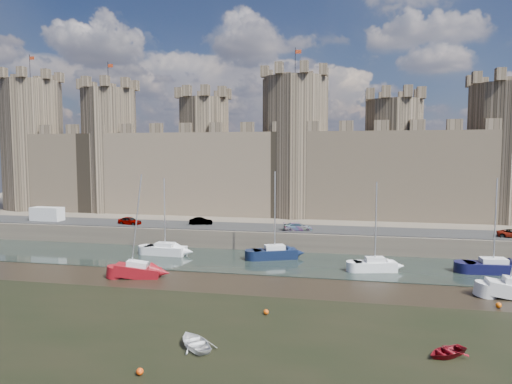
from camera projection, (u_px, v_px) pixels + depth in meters
ground at (183, 342)px, 31.51m from camera, size 160.00×160.00×0.00m
water_channel at (254, 261)px, 54.94m from camera, size 160.00×12.00×0.08m
quay at (291, 213)px, 89.98m from camera, size 160.00×60.00×2.50m
road at (268, 228)px, 64.49m from camera, size 160.00×7.00×0.10m
castle at (279, 161)px, 77.51m from camera, size 108.50×11.00×29.00m
car_0 at (130, 221)px, 67.23m from camera, size 3.78×2.14×1.21m
car_1 at (201, 221)px, 67.07m from camera, size 3.57×1.95×1.12m
car_2 at (298, 227)px, 61.93m from camera, size 4.20×2.52×1.14m
van at (47, 214)px, 70.87m from camera, size 5.06×2.20×2.17m
sailboat_0 at (165, 249)px, 58.34m from camera, size 5.33×2.22×9.85m
sailboat_1 at (275, 253)px, 56.09m from camera, size 5.76×3.97×10.76m
sailboat_2 at (375, 265)px, 50.22m from camera, size 4.86×2.78×9.86m
sailboat_3 at (493, 266)px, 49.44m from camera, size 6.02×2.67×10.32m
sailboat_4 at (138, 270)px, 47.87m from camera, size 4.95×2.73×10.93m
dinghy_2 at (195, 343)px, 30.65m from camera, size 3.89×3.92×0.67m
dinghy_4 at (446, 352)px, 29.29m from camera, size 3.36×3.16×0.57m
buoy_1 at (266, 312)px, 36.91m from camera, size 0.43×0.43×0.43m
buoy_3 at (499, 305)px, 38.49m from camera, size 0.48×0.48×0.48m
buoy_4 at (140, 372)px, 26.84m from camera, size 0.44×0.44×0.44m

